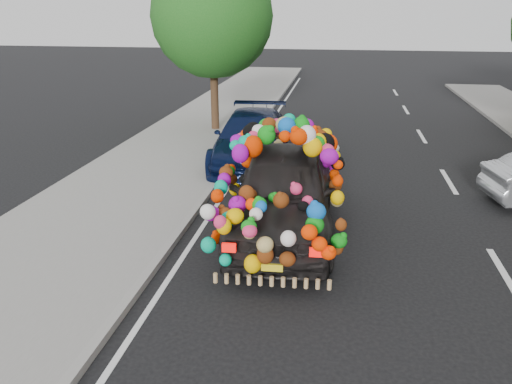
% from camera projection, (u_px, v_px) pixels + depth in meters
% --- Properties ---
extents(ground, '(100.00, 100.00, 0.00)m').
position_uv_depth(ground, '(294.00, 259.00, 9.01)').
color(ground, black).
rests_on(ground, ground).
extents(sidewalk, '(4.00, 60.00, 0.12)m').
position_uv_depth(sidewalk, '(73.00, 239.00, 9.66)').
color(sidewalk, gray).
rests_on(sidewalk, ground).
extents(kerb, '(0.15, 60.00, 0.13)m').
position_uv_depth(kerb, '(169.00, 246.00, 9.35)').
color(kerb, gray).
rests_on(kerb, ground).
extents(lane_markings, '(6.00, 50.00, 0.01)m').
position_uv_depth(lane_markings, '(505.00, 276.00, 8.45)').
color(lane_markings, silver).
rests_on(lane_markings, ground).
extents(tree_near_sidewalk, '(4.20, 4.20, 6.13)m').
position_uv_depth(tree_near_sidewalk, '(212.00, 16.00, 17.00)').
color(tree_near_sidewalk, '#332114').
rests_on(tree_near_sidewalk, ground).
extents(plush_art_car, '(2.59, 5.24, 2.33)m').
position_uv_depth(plush_art_car, '(284.00, 174.00, 9.81)').
color(plush_art_car, black).
rests_on(plush_art_car, ground).
extents(navy_sedan, '(2.31, 5.09, 1.44)m').
position_uv_depth(navy_sedan, '(252.00, 138.00, 14.49)').
color(navy_sedan, '#071132').
rests_on(navy_sedan, ground).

